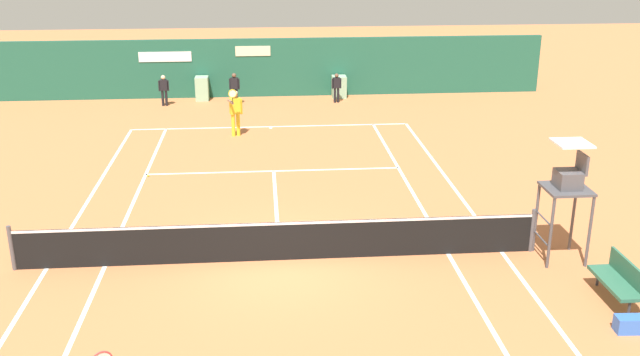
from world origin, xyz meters
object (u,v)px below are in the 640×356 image
at_px(player_bench, 620,279).
at_px(equipment_bag, 640,324).
at_px(umpire_chair, 568,184).
at_px(ball_kid_left_post, 164,88).
at_px(ball_kid_right_post, 234,86).
at_px(ball_kid_centre_post, 337,86).
at_px(tennis_ball_by_sideline, 148,176).
at_px(player_on_baseline, 235,110).

height_order(player_bench, equipment_bag, player_bench).
height_order(umpire_chair, ball_kid_left_post, umpire_chair).
relative_size(equipment_bag, ball_kid_right_post, 0.66).
xyz_separation_m(ball_kid_centre_post, ball_kid_left_post, (-7.43, -0.00, 0.03)).
xyz_separation_m(umpire_chair, tennis_ball_by_sideline, (-10.42, 6.64, -1.82)).
bearing_deg(player_on_baseline, ball_kid_centre_post, -148.10).
relative_size(player_on_baseline, ball_kid_centre_post, 1.47).
distance_m(ball_kid_centre_post, ball_kid_left_post, 7.43).
relative_size(ball_kid_centre_post, tennis_ball_by_sideline, 18.88).
bearing_deg(ball_kid_right_post, tennis_ball_by_sideline, 81.35).
bearing_deg(player_bench, equipment_bag, 173.31).
xyz_separation_m(equipment_bag, ball_kid_right_post, (-8.27, 19.16, 0.63)).
distance_m(player_on_baseline, ball_kid_centre_post, 6.53).
bearing_deg(player_on_baseline, tennis_ball_by_sideline, 41.40).
bearing_deg(equipment_bag, ball_kid_centre_post, 101.34).
distance_m(player_bench, equipment_bag, 1.25).
xyz_separation_m(player_bench, ball_kid_left_post, (-11.41, 17.97, 0.26)).
height_order(umpire_chair, player_on_baseline, umpire_chair).
relative_size(umpire_chair, ball_kid_centre_post, 2.21).
bearing_deg(player_bench, ball_kid_centre_post, 12.50).
distance_m(equipment_bag, tennis_ball_by_sideline, 14.55).
xyz_separation_m(equipment_bag, tennis_ball_by_sideline, (-10.69, 9.88, -0.13)).
relative_size(player_on_baseline, ball_kid_right_post, 1.38).
xyz_separation_m(umpire_chair, ball_kid_centre_post, (-3.58, 15.92, -1.12)).
relative_size(ball_kid_right_post, ball_kid_left_post, 1.03).
bearing_deg(tennis_ball_by_sideline, player_bench, -38.74).
bearing_deg(equipment_bag, ball_kid_left_post, 120.47).
height_order(equipment_bag, ball_kid_centre_post, ball_kid_centre_post).
distance_m(ball_kid_left_post, tennis_ball_by_sideline, 9.33).
relative_size(player_bench, ball_kid_left_post, 1.15).
xyz_separation_m(player_on_baseline, tennis_ball_by_sideline, (-2.60, -4.32, -0.97)).
distance_m(ball_kid_right_post, ball_kid_left_post, 3.01).
bearing_deg(player_bench, player_on_baseline, 32.30).
height_order(umpire_chair, player_bench, umpire_chair).
height_order(player_bench, ball_kid_centre_post, ball_kid_centre_post).
relative_size(player_on_baseline, ball_kid_left_post, 1.42).
xyz_separation_m(player_bench, ball_kid_centre_post, (-3.98, 17.97, 0.23)).
height_order(player_on_baseline, ball_kid_left_post, player_on_baseline).
height_order(player_bench, tennis_ball_by_sideline, player_bench).
xyz_separation_m(umpire_chair, ball_kid_right_post, (-8.00, 15.92, -1.07)).
bearing_deg(tennis_ball_by_sideline, equipment_bag, -42.76).
relative_size(ball_kid_right_post, tennis_ball_by_sideline, 20.15).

